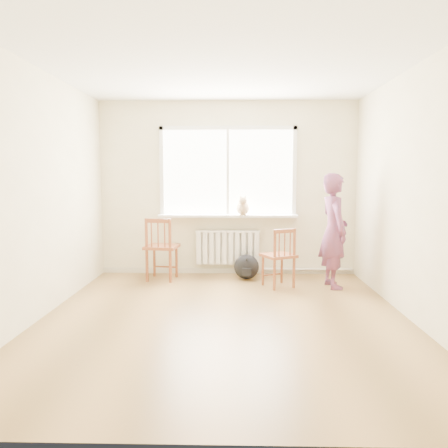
# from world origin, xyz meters

# --- Properties ---
(floor) EXTENTS (4.50, 4.50, 0.00)m
(floor) POSITION_xyz_m (0.00, 0.00, 0.00)
(floor) COLOR #9E7541
(floor) RESTS_ON ground
(ceiling) EXTENTS (4.50, 4.50, 0.00)m
(ceiling) POSITION_xyz_m (0.00, 0.00, 2.70)
(ceiling) COLOR white
(ceiling) RESTS_ON back_wall
(back_wall) EXTENTS (4.00, 0.01, 2.70)m
(back_wall) POSITION_xyz_m (0.00, 2.25, 1.35)
(back_wall) COLOR #F0E6C0
(back_wall) RESTS_ON ground
(window) EXTENTS (2.12, 0.05, 1.42)m
(window) POSITION_xyz_m (0.00, 2.22, 1.66)
(window) COLOR white
(window) RESTS_ON back_wall
(windowsill) EXTENTS (2.15, 0.22, 0.04)m
(windowsill) POSITION_xyz_m (0.00, 2.14, 0.93)
(windowsill) COLOR white
(windowsill) RESTS_ON back_wall
(radiator) EXTENTS (1.00, 0.12, 0.55)m
(radiator) POSITION_xyz_m (0.00, 2.16, 0.44)
(radiator) COLOR white
(radiator) RESTS_ON back_wall
(heating_pipe) EXTENTS (1.40, 0.04, 0.04)m
(heating_pipe) POSITION_xyz_m (1.25, 2.19, 0.08)
(heating_pipe) COLOR silver
(heating_pipe) RESTS_ON back_wall
(baseboard) EXTENTS (4.00, 0.03, 0.08)m
(baseboard) POSITION_xyz_m (0.00, 2.23, 0.04)
(baseboard) COLOR beige
(baseboard) RESTS_ON ground
(chair_left) EXTENTS (0.51, 0.49, 0.94)m
(chair_left) POSITION_xyz_m (-0.98, 1.74, 0.47)
(chair_left) COLOR #9B512D
(chair_left) RESTS_ON floor
(chair_right) EXTENTS (0.54, 0.53, 0.83)m
(chair_right) POSITION_xyz_m (0.74, 1.37, 0.42)
(chair_right) COLOR #9B512D
(chair_right) RESTS_ON floor
(person) EXTENTS (0.46, 0.62, 1.58)m
(person) POSITION_xyz_m (1.48, 1.41, 0.79)
(person) COLOR #C14071
(person) RESTS_ON floor
(cat) EXTENTS (0.21, 0.46, 0.31)m
(cat) POSITION_xyz_m (0.23, 2.05, 1.08)
(cat) COLOR beige
(cat) RESTS_ON windowsill
(backpack) EXTENTS (0.39, 0.30, 0.37)m
(backpack) POSITION_xyz_m (0.29, 1.84, 0.19)
(backpack) COLOR black
(backpack) RESTS_ON floor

